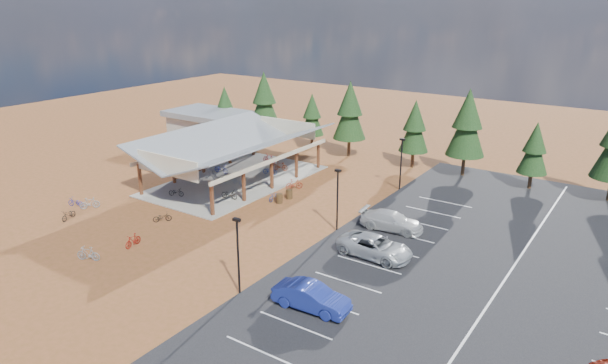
# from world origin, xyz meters

# --- Properties ---
(ground) EXTENTS (140.00, 140.00, 0.00)m
(ground) POSITION_xyz_m (0.00, 0.00, 0.00)
(ground) COLOR brown
(ground) RESTS_ON ground
(asphalt_lot) EXTENTS (27.00, 44.00, 0.04)m
(asphalt_lot) POSITION_xyz_m (18.50, 3.00, 0.02)
(asphalt_lot) COLOR black
(asphalt_lot) RESTS_ON ground
(concrete_pad) EXTENTS (10.60, 18.60, 0.10)m
(concrete_pad) POSITION_xyz_m (-10.00, 7.00, 0.05)
(concrete_pad) COLOR gray
(concrete_pad) RESTS_ON ground
(bike_pavilion) EXTENTS (11.65, 19.40, 4.97)m
(bike_pavilion) POSITION_xyz_m (-10.00, 7.00, 3.82)
(bike_pavilion) COLOR #583719
(bike_pavilion) RESTS_ON concrete_pad
(outbuilding) EXTENTS (11.00, 7.00, 3.90)m
(outbuilding) POSITION_xyz_m (-24.00, 18.00, 2.03)
(outbuilding) COLOR #ADA593
(outbuilding) RESTS_ON ground
(lamp_post_0) EXTENTS (0.50, 0.25, 5.14)m
(lamp_post_0) POSITION_xyz_m (5.00, -10.00, 2.98)
(lamp_post_0) COLOR black
(lamp_post_0) RESTS_ON ground
(lamp_post_1) EXTENTS (0.50, 0.25, 5.14)m
(lamp_post_1) POSITION_xyz_m (5.00, 2.00, 2.98)
(lamp_post_1) COLOR black
(lamp_post_1) RESTS_ON ground
(lamp_post_2) EXTENTS (0.50, 0.25, 5.14)m
(lamp_post_2) POSITION_xyz_m (5.00, 14.00, 2.98)
(lamp_post_2) COLOR black
(lamp_post_2) RESTS_ON ground
(trash_bin_0) EXTENTS (0.60, 0.60, 0.90)m
(trash_bin_0) POSITION_xyz_m (-2.51, 4.33, 0.45)
(trash_bin_0) COLOR #402D17
(trash_bin_0) RESTS_ON ground
(trash_bin_1) EXTENTS (0.60, 0.60, 0.90)m
(trash_bin_1) POSITION_xyz_m (-2.42, 5.78, 0.45)
(trash_bin_1) COLOR #402D17
(trash_bin_1) RESTS_ON ground
(pine_0) EXTENTS (2.86, 2.86, 6.67)m
(pine_0) POSITION_xyz_m (-24.43, 21.52, 4.07)
(pine_0) COLOR #382314
(pine_0) RESTS_ON ground
(pine_1) EXTENTS (3.92, 3.92, 9.14)m
(pine_1) POSITION_xyz_m (-17.53, 21.43, 5.58)
(pine_1) COLOR #382314
(pine_1) RESTS_ON ground
(pine_2) EXTENTS (2.94, 2.94, 6.84)m
(pine_2) POSITION_xyz_m (-10.87, 22.43, 4.17)
(pine_2) COLOR #382314
(pine_2) RESTS_ON ground
(pine_3) EXTENTS (3.84, 3.84, 8.95)m
(pine_3) POSITION_xyz_m (-5.07, 21.61, 5.47)
(pine_3) COLOR #382314
(pine_3) RESTS_ON ground
(pine_4) EXTENTS (3.23, 3.23, 7.52)m
(pine_4) POSITION_xyz_m (2.97, 21.75, 4.59)
(pine_4) COLOR #382314
(pine_4) RESTS_ON ground
(pine_5) EXTENTS (3.97, 3.97, 9.25)m
(pine_5) POSITION_xyz_m (8.64, 21.85, 5.65)
(pine_5) COLOR #382314
(pine_5) RESTS_ON ground
(pine_6) EXTENTS (2.88, 2.88, 6.70)m
(pine_6) POSITION_xyz_m (15.49, 21.45, 4.08)
(pine_6) COLOR #382314
(pine_6) RESTS_ON ground
(bike_0) EXTENTS (1.61, 1.01, 0.80)m
(bike_0) POSITION_xyz_m (-11.52, 0.15, 0.50)
(bike_0) COLOR black
(bike_0) RESTS_ON concrete_pad
(bike_1) EXTENTS (1.86, 0.65, 1.10)m
(bike_1) POSITION_xyz_m (-12.50, 5.84, 0.65)
(bike_1) COLOR #96989F
(bike_1) RESTS_ON concrete_pad
(bike_2) EXTENTS (1.75, 0.72, 0.90)m
(bike_2) POSITION_xyz_m (-12.98, 7.97, 0.55)
(bike_2) COLOR navy
(bike_2) RESTS_ON concrete_pad
(bike_3) EXTENTS (1.86, 0.66, 1.09)m
(bike_3) POSITION_xyz_m (-10.88, 13.65, 0.65)
(bike_3) COLOR maroon
(bike_3) RESTS_ON concrete_pad
(bike_4) EXTENTS (1.74, 0.84, 0.88)m
(bike_4) POSITION_xyz_m (-6.90, 2.42, 0.54)
(bike_4) COLOR black
(bike_4) RESTS_ON concrete_pad
(bike_5) EXTENTS (1.87, 0.88, 1.08)m
(bike_5) POSITION_xyz_m (-8.80, 5.84, 0.64)
(bike_5) COLOR #96989F
(bike_5) RESTS_ON concrete_pad
(bike_6) EXTENTS (1.68, 0.97, 0.84)m
(bike_6) POSITION_xyz_m (-8.32, 10.48, 0.52)
(bike_6) COLOR navy
(bike_6) RESTS_ON concrete_pad
(bike_7) EXTENTS (1.76, 0.98, 1.02)m
(bike_7) POSITION_xyz_m (-8.24, 12.17, 0.61)
(bike_7) COLOR maroon
(bike_7) RESTS_ON concrete_pad
(bike_8) EXTENTS (1.08, 1.75, 0.87)m
(bike_8) POSITION_xyz_m (-14.94, -8.83, 0.43)
(bike_8) COLOR black
(bike_8) RESTS_ON ground
(bike_9) EXTENTS (1.35, 1.71, 1.03)m
(bike_9) POSITION_xyz_m (-15.69, -6.26, 0.52)
(bike_9) COLOR gray
(bike_9) RESTS_ON ground
(bike_10) EXTENTS (1.71, 1.01, 0.85)m
(bike_10) POSITION_xyz_m (-17.13, -6.69, 0.42)
(bike_10) COLOR navy
(bike_10) RESTS_ON ground
(bike_11) EXTENTS (0.71, 1.68, 0.98)m
(bike_11) POSITION_xyz_m (-6.15, -9.25, 0.49)
(bike_11) COLOR maroon
(bike_11) RESTS_ON ground
(bike_12) EXTENTS (1.38, 1.54, 0.81)m
(bike_12) POSITION_xyz_m (-8.03, -4.71, 0.41)
(bike_12) COLOR black
(bike_12) RESTS_ON ground
(bike_13) EXTENTS (1.84, 1.17, 1.07)m
(bike_13) POSITION_xyz_m (-6.91, -12.57, 0.54)
(bike_13) COLOR gray
(bike_13) RESTS_ON ground
(bike_14) EXTENTS (0.62, 1.69, 0.88)m
(bike_14) POSITION_xyz_m (-3.26, 4.61, 0.44)
(bike_14) COLOR navy
(bike_14) RESTS_ON ground
(bike_15) EXTENTS (1.47, 1.62, 1.03)m
(bike_15) POSITION_xyz_m (-3.60, 8.23, 0.51)
(bike_15) COLOR #A1311E
(bike_15) RESTS_ON ground
(car_1) EXTENTS (4.89, 2.00, 1.57)m
(car_1) POSITION_xyz_m (9.79, -9.00, 0.83)
(car_1) COLOR navy
(car_1) RESTS_ON asphalt_lot
(car_2) EXTENTS (5.64, 2.78, 1.54)m
(car_2) POSITION_xyz_m (9.72, -0.57, 0.81)
(car_2) COLOR #A3A8AC
(car_2) RESTS_ON asphalt_lot
(car_3) EXTENTS (5.31, 2.55, 1.49)m
(car_3) POSITION_xyz_m (8.64, 4.50, 0.79)
(car_3) COLOR #BABABA
(car_3) RESTS_ON asphalt_lot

